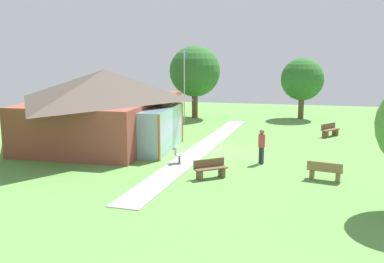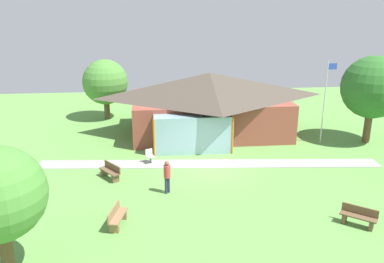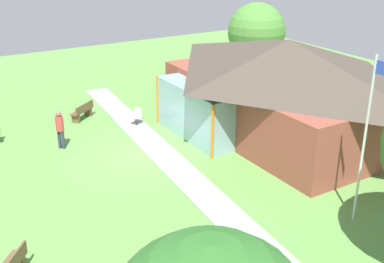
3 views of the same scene
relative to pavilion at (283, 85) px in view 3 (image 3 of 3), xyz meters
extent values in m
plane|color=#609947|center=(-0.84, -6.77, -2.29)|extent=(44.00, 44.00, 0.00)
cube|color=brown|center=(0.06, 0.15, -0.95)|extent=(10.91, 6.85, 2.68)
pyramid|color=#4C4238|center=(0.06, 0.15, 1.26)|extent=(11.91, 7.85, 1.74)
cube|color=#8CB2BF|center=(-1.57, -3.87, -1.08)|extent=(4.91, 1.20, 2.41)
cylinder|color=orange|center=(-4.03, -4.47, -1.08)|extent=(0.12, 0.12, 2.41)
cylinder|color=orange|center=(0.88, -4.47, -1.08)|extent=(0.12, 0.12, 2.41)
cube|color=#999993|center=(-0.84, -6.03, -2.27)|extent=(20.29, 3.08, 0.03)
cylinder|color=silver|center=(7.28, -3.08, 0.51)|extent=(0.08, 0.08, 5.59)
cube|color=blue|center=(7.58, -3.08, 2.95)|extent=(0.60, 0.02, 0.40)
cube|color=brown|center=(-6.49, -7.57, -1.84)|extent=(1.25, 1.46, 0.06)
cube|color=brown|center=(-6.16, -8.01, -2.09)|extent=(0.42, 0.37, 0.39)
cube|color=brown|center=(-6.82, -7.13, -2.09)|extent=(0.42, 0.37, 0.39)
cube|color=brown|center=(-6.34, -7.45, -1.63)|extent=(0.95, 1.24, 0.36)
cube|color=brown|center=(4.12, -13.19, -2.09)|extent=(0.38, 0.41, 0.39)
cube|color=brown|center=(4.67, -13.38, -1.63)|extent=(1.21, 0.99, 0.36)
cube|color=beige|center=(-4.28, -5.59, -1.85)|extent=(0.59, 0.59, 0.04)
cube|color=beige|center=(-4.37, -5.41, -1.63)|extent=(0.41, 0.22, 0.40)
cylinder|color=#4C4C51|center=(-4.28, -5.59, -2.08)|extent=(0.10, 0.10, 0.42)
cylinder|color=#4C4C51|center=(-4.28, -5.59, -2.28)|extent=(0.36, 0.36, 0.02)
cylinder|color=#2D3347|center=(-3.51, -9.63, -1.86)|extent=(0.14, 0.14, 0.85)
cylinder|color=#2D3347|center=(-3.38, -9.51, -1.86)|extent=(0.14, 0.14, 0.85)
cylinder|color=#BF3F3F|center=(-3.44, -9.57, -1.11)|extent=(0.34, 0.34, 0.65)
sphere|color=#846047|center=(-3.44, -9.57, -0.67)|extent=(0.24, 0.24, 0.24)
cylinder|color=brown|center=(-7.81, 4.57, -1.43)|extent=(0.46, 0.46, 1.71)
sphere|color=#4C8C38|center=(-7.81, 4.57, 0.78)|extent=(3.63, 3.63, 3.63)
camera|label=1|loc=(-25.01, -10.81, 3.34)|focal=41.31mm
camera|label=2|loc=(-4.05, -27.83, 6.83)|focal=37.35mm
camera|label=3|loc=(16.38, -14.87, 6.57)|focal=45.60mm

